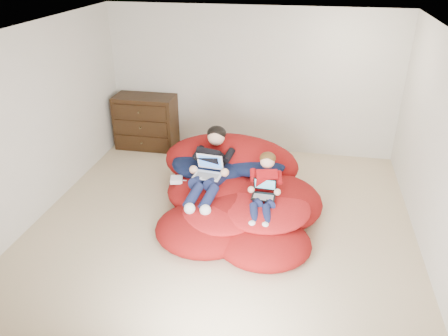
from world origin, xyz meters
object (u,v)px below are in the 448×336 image
(older_boy, at_px, (211,163))
(laptop_white, at_px, (209,169))
(dresser, at_px, (146,122))
(beanbag_pile, at_px, (237,194))
(laptop_black, at_px, (264,191))
(younger_boy, at_px, (265,185))

(older_boy, relative_size, laptop_white, 3.57)
(dresser, bearing_deg, beanbag_pile, -42.94)
(beanbag_pile, relative_size, laptop_black, 8.26)
(older_boy, xyz_separation_m, younger_boy, (0.79, -0.36, -0.06))
(older_boy, xyz_separation_m, laptop_white, (0.00, -0.14, -0.03))
(laptop_white, xyz_separation_m, laptop_black, (0.79, -0.28, -0.09))
(older_boy, bearing_deg, laptop_black, -27.70)
(dresser, height_order, younger_boy, dresser)
(younger_boy, bearing_deg, laptop_white, 164.19)
(younger_boy, bearing_deg, laptop_black, -90.00)
(laptop_white, bearing_deg, dresser, 129.95)
(laptop_white, bearing_deg, beanbag_pile, 10.34)
(laptop_white, bearing_deg, older_boy, 90.00)
(younger_boy, xyz_separation_m, laptop_black, (-0.00, -0.05, -0.06))
(younger_boy, xyz_separation_m, laptop_white, (-0.79, 0.22, 0.04))
(dresser, height_order, older_boy, older_boy)
(laptop_white, distance_m, laptop_black, 0.84)
(older_boy, relative_size, laptop_black, 4.53)
(beanbag_pile, distance_m, laptop_white, 0.54)
(dresser, distance_m, older_boy, 2.41)
(older_boy, distance_m, laptop_black, 0.90)
(beanbag_pile, distance_m, laptop_black, 0.60)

